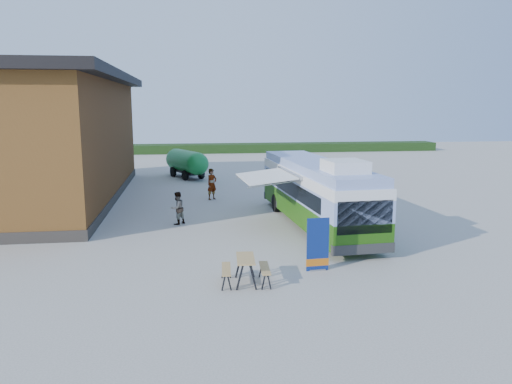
{
  "coord_description": "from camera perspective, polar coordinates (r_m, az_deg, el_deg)",
  "views": [
    {
      "loc": [
        -2.26,
        -20.97,
        5.69
      ],
      "look_at": [
        1.07,
        2.99,
        1.4
      ],
      "focal_mm": 35.0,
      "sensor_mm": 36.0,
      "label": 1
    }
  ],
  "objects": [
    {
      "name": "slurry_tanker",
      "position": [
        39.12,
        -7.94,
        3.41
      ],
      "size": [
        3.28,
        5.35,
        2.13
      ],
      "rotation": [
        0.0,
        0.0,
        0.43
      ],
      "color": "#178335",
      "rests_on": "ground"
    },
    {
      "name": "person_a",
      "position": [
        30.02,
        -5.06,
        0.91
      ],
      "size": [
        0.82,
        0.77,
        1.87
      ],
      "primitive_type": "imported",
      "rotation": [
        0.0,
        0.0,
        0.66
      ],
      "color": "#999999",
      "rests_on": "ground"
    },
    {
      "name": "banner",
      "position": [
        17.36,
        7.06,
        -6.51
      ],
      "size": [
        0.81,
        0.22,
        1.86
      ],
      "rotation": [
        0.0,
        0.0,
        0.06
      ],
      "color": "navy",
      "rests_on": "ground"
    },
    {
      "name": "picnic_table",
      "position": [
        16.05,
        -1.2,
        -8.26
      ],
      "size": [
        1.61,
        1.45,
        0.87
      ],
      "rotation": [
        0.0,
        0.0,
        -0.07
      ],
      "color": "tan",
      "rests_on": "ground"
    },
    {
      "name": "barn",
      "position": [
        32.11,
        -22.86,
        5.52
      ],
      "size": [
        9.6,
        21.2,
        7.5
      ],
      "color": "brown",
      "rests_on": "ground"
    },
    {
      "name": "ground",
      "position": [
        21.84,
        -1.7,
        -5.05
      ],
      "size": [
        100.0,
        100.0,
        0.0
      ],
      "primitive_type": "plane",
      "color": "#BCB7AD",
      "rests_on": "ground"
    },
    {
      "name": "hedge",
      "position": [
        60.08,
        1.97,
        5.09
      ],
      "size": [
        40.0,
        3.0,
        1.0
      ],
      "primitive_type": "cube",
      "color": "#264419",
      "rests_on": "ground"
    },
    {
      "name": "person_b",
      "position": [
        24.05,
        -8.98,
        -1.83
      ],
      "size": [
        0.96,
        0.96,
        1.57
      ],
      "primitive_type": "imported",
      "rotation": [
        0.0,
        0.0,
        -2.39
      ],
      "color": "#999999",
      "rests_on": "ground"
    },
    {
      "name": "bus",
      "position": [
        23.49,
        6.85,
        0.14
      ],
      "size": [
        3.15,
        11.53,
        3.5
      ],
      "rotation": [
        0.0,
        0.0,
        0.06
      ],
      "color": "#2C6D12",
      "rests_on": "ground"
    },
    {
      "name": "awning",
      "position": [
        22.88,
        1.63,
        2.19
      ],
      "size": [
        2.57,
        3.88,
        0.49
      ],
      "rotation": [
        0.0,
        0.0,
        0.06
      ],
      "color": "white",
      "rests_on": "ground"
    }
  ]
}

